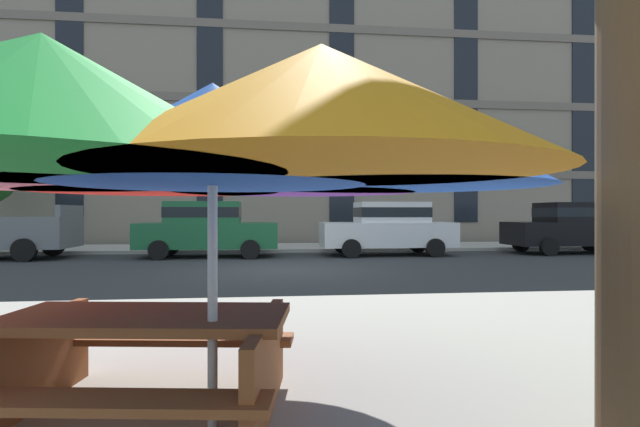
# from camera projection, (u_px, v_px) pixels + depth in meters

# --- Properties ---
(ground_plane) EXTENTS (120.00, 120.00, 0.00)m
(ground_plane) POSITION_uv_depth(u_px,v_px,m) (284.00, 270.00, 11.91)
(ground_plane) COLOR #2D3033
(sidewalk_far) EXTENTS (56.00, 3.60, 0.12)m
(sidewalk_far) POSITION_uv_depth(u_px,v_px,m) (278.00, 248.00, 18.66)
(sidewalk_far) COLOR #B2ADA3
(sidewalk_far) RESTS_ON ground
(apartment_building) EXTENTS (46.00, 12.08, 12.80)m
(apartment_building) POSITION_uv_depth(u_px,v_px,m) (275.00, 124.00, 26.80)
(apartment_building) COLOR gray
(apartment_building) RESTS_ON ground
(sedan_green) EXTENTS (4.40, 1.98, 1.78)m
(sedan_green) POSITION_uv_depth(u_px,v_px,m) (207.00, 227.00, 15.32)
(sedan_green) COLOR #195933
(sedan_green) RESTS_ON ground
(sedan_white) EXTENTS (4.40, 1.98, 1.78)m
(sedan_white) POSITION_uv_depth(u_px,v_px,m) (388.00, 227.00, 15.98)
(sedan_white) COLOR silver
(sedan_white) RESTS_ON ground
(sedan_black) EXTENTS (4.40, 1.98, 1.78)m
(sedan_black) POSITION_uv_depth(u_px,v_px,m) (572.00, 226.00, 16.72)
(sedan_black) COLOR black
(sedan_black) RESTS_ON ground
(patio_umbrella) EXTENTS (4.15, 3.85, 2.21)m
(patio_umbrella) POSITION_uv_depth(u_px,v_px,m) (213.00, 140.00, 2.88)
(patio_umbrella) COLOR silver
(patio_umbrella) RESTS_ON ground
(picnic_table) EXTENTS (1.99, 1.75, 0.77)m
(picnic_table) POSITION_uv_depth(u_px,v_px,m) (146.00, 357.00, 3.09)
(picnic_table) COLOR brown
(picnic_table) RESTS_ON ground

